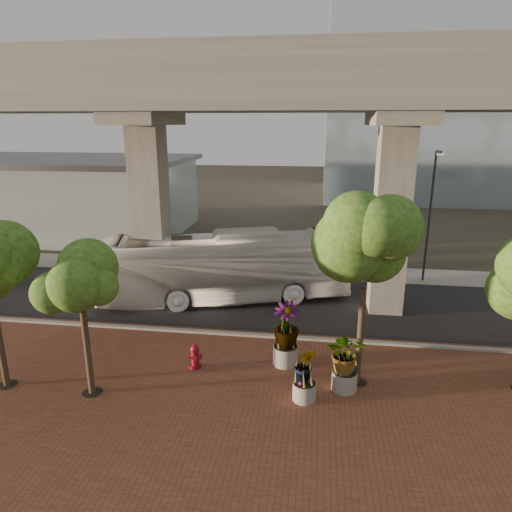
# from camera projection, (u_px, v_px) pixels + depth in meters

# --- Properties ---
(ground) EXTENTS (160.00, 160.00, 0.00)m
(ground) POSITION_uv_depth(u_px,v_px,m) (261.00, 319.00, 22.04)
(ground) COLOR #312D23
(ground) RESTS_ON ground
(brick_plaza) EXTENTS (70.00, 13.00, 0.06)m
(brick_plaza) POSITION_uv_depth(u_px,v_px,m) (229.00, 422.00, 14.43)
(brick_plaza) COLOR brown
(brick_plaza) RESTS_ON ground
(asphalt_road) EXTENTS (90.00, 8.00, 0.04)m
(asphalt_road) POSITION_uv_depth(u_px,v_px,m) (266.00, 303.00, 23.94)
(asphalt_road) COLOR black
(asphalt_road) RESTS_ON ground
(curb_strip) EXTENTS (70.00, 0.25, 0.16)m
(curb_strip) POSITION_uv_depth(u_px,v_px,m) (255.00, 336.00, 20.12)
(curb_strip) COLOR #99978E
(curb_strip) RESTS_ON ground
(far_sidewalk) EXTENTS (90.00, 3.00, 0.06)m
(far_sidewalk) POSITION_uv_depth(u_px,v_px,m) (276.00, 270.00, 29.16)
(far_sidewalk) COLOR #99978E
(far_sidewalk) RESTS_ON ground
(transit_viaduct) EXTENTS (72.00, 5.60, 12.40)m
(transit_viaduct) POSITION_uv_depth(u_px,v_px,m) (267.00, 162.00, 21.89)
(transit_viaduct) COLOR gray
(transit_viaduct) RESTS_ON ground
(station_pavilion) EXTENTS (23.00, 13.00, 6.30)m
(station_pavilion) POSITION_uv_depth(u_px,v_px,m) (54.00, 194.00, 39.00)
(station_pavilion) COLOR #ACC0C5
(station_pavilion) RESTS_ON ground
(transit_bus) EXTENTS (13.20, 6.60, 3.59)m
(transit_bus) POSITION_uv_depth(u_px,v_px,m) (225.00, 268.00, 23.95)
(transit_bus) COLOR white
(transit_bus) RESTS_ON ground
(fire_hydrant) EXTENTS (0.50, 0.45, 1.00)m
(fire_hydrant) POSITION_uv_depth(u_px,v_px,m) (195.00, 356.00, 17.43)
(fire_hydrant) COLOR maroon
(fire_hydrant) RESTS_ON ground
(planter_front) EXTENTS (1.98, 1.98, 2.17)m
(planter_front) POSITION_uv_depth(u_px,v_px,m) (346.00, 356.00, 15.76)
(planter_front) COLOR gray
(planter_front) RESTS_ON ground
(planter_right) EXTENTS (2.37, 2.37, 2.54)m
(planter_right) POSITION_uv_depth(u_px,v_px,m) (286.00, 328.00, 17.40)
(planter_right) COLOR #AAA399
(planter_right) RESTS_ON ground
(planter_left) EXTENTS (1.78, 1.78, 1.96)m
(planter_left) POSITION_uv_depth(u_px,v_px,m) (305.00, 368.00, 15.21)
(planter_left) COLOR #A09C90
(planter_left) RESTS_ON ground
(street_tree_near_west) EXTENTS (3.01, 3.01, 5.66)m
(street_tree_near_west) POSITION_uv_depth(u_px,v_px,m) (79.00, 277.00, 14.73)
(street_tree_near_west) COLOR #49372A
(street_tree_near_west) RESTS_ON ground
(street_tree_near_east) EXTENTS (4.25, 4.25, 6.80)m
(street_tree_near_east) POSITION_uv_depth(u_px,v_px,m) (366.00, 254.00, 15.22)
(street_tree_near_east) COLOR #49372A
(street_tree_near_east) RESTS_ON ground
(streetlamp_west) EXTENTS (0.43, 1.24, 8.59)m
(streetlamp_west) POSITION_uv_depth(u_px,v_px,m) (147.00, 190.00, 28.66)
(streetlamp_west) COLOR #2E2F34
(streetlamp_west) RESTS_ON ground
(streetlamp_east) EXTENTS (0.38, 1.10, 7.62)m
(streetlamp_east) POSITION_uv_depth(u_px,v_px,m) (431.00, 208.00, 25.88)
(streetlamp_east) COLOR #323238
(streetlamp_east) RESTS_ON ground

